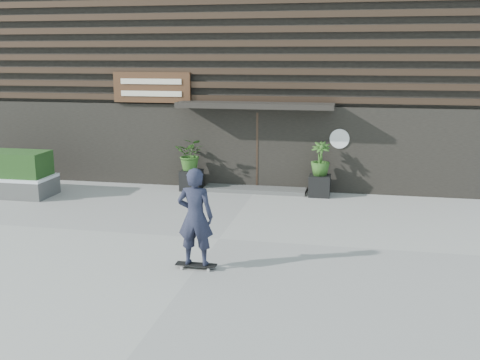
# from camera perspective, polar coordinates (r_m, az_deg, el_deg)

# --- Properties ---
(ground) EXTENTS (80.00, 80.00, 0.00)m
(ground) POSITION_cam_1_polar(r_m,az_deg,el_deg) (12.68, -2.11, -5.86)
(ground) COLOR #9D9B95
(ground) RESTS_ON ground
(entrance_step) EXTENTS (3.00, 0.80, 0.12)m
(entrance_step) POSITION_cam_1_polar(r_m,az_deg,el_deg) (17.00, 1.52, -0.93)
(entrance_step) COLOR #4A4A47
(entrance_step) RESTS_ON ground
(planter_pot_left) EXTENTS (0.60, 0.60, 0.60)m
(planter_pot_left) POSITION_cam_1_polar(r_m,az_deg,el_deg) (17.18, -4.84, -0.00)
(planter_pot_left) COLOR black
(planter_pot_left) RESTS_ON ground
(bamboo_left) EXTENTS (0.86, 0.75, 0.96)m
(bamboo_left) POSITION_cam_1_polar(r_m,az_deg,el_deg) (17.03, -4.89, 2.56)
(bamboo_left) COLOR #2D591E
(bamboo_left) RESTS_ON planter_pot_left
(planter_pot_right) EXTENTS (0.60, 0.60, 0.60)m
(planter_pot_right) POSITION_cam_1_polar(r_m,az_deg,el_deg) (16.54, 7.90, -0.56)
(planter_pot_right) COLOR black
(planter_pot_right) RESTS_ON ground
(bamboo_right) EXTENTS (0.54, 0.54, 0.96)m
(bamboo_right) POSITION_cam_1_polar(r_m,az_deg,el_deg) (16.38, 7.98, 2.10)
(bamboo_right) COLOR #2D591E
(bamboo_right) RESTS_ON planter_pot_right
(building) EXTENTS (18.00, 11.00, 8.00)m
(building) POSITION_cam_1_polar(r_m,az_deg,el_deg) (21.85, 4.08, 12.38)
(building) COLOR black
(building) RESTS_ON ground
(skateboarder) EXTENTS (0.78, 0.45, 1.94)m
(skateboarder) POSITION_cam_1_polar(r_m,az_deg,el_deg) (10.68, -4.46, -3.68)
(skateboarder) COLOR black
(skateboarder) RESTS_ON ground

